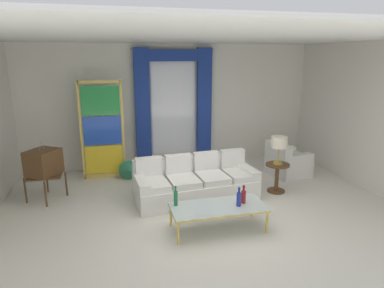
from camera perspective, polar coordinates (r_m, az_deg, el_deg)
ground_plane at (r=6.20m, az=1.96°, el=-11.53°), size 16.00×16.00×0.00m
wall_rear at (r=8.63m, az=-3.57°, el=6.45°), size 8.00×0.12×3.00m
wall_right at (r=7.99m, az=26.95°, el=4.21°), size 0.12×7.00×3.00m
ceiling_slab at (r=6.33m, az=0.13°, el=17.26°), size 8.00×7.60×0.04m
curtained_window at (r=8.44m, az=-3.06°, el=7.93°), size 2.00×0.17×2.70m
couch_white_long at (r=6.73m, az=0.48°, el=-6.48°), size 2.40×1.10×0.86m
coffee_table at (r=5.54m, az=4.40°, el=-10.57°), size 1.51×0.67×0.41m
bottle_blue_decanter at (r=5.48m, az=-2.74°, el=-8.90°), size 0.06×0.06×0.33m
bottle_crystal_tall at (r=5.63m, az=8.59°, el=-8.55°), size 0.08×0.08×0.31m
bottle_amber_squat at (r=5.51m, az=7.82°, el=-8.97°), size 0.07×0.07×0.32m
vintage_tv at (r=7.09m, az=-23.54°, el=-3.03°), size 0.75×0.77×1.35m
armchair_white at (r=8.26m, az=15.47°, el=-3.10°), size 0.91×0.90×0.80m
stained_glass_divider at (r=7.84m, az=-14.71°, el=1.86°), size 0.95×0.05×2.20m
peacock_figurine at (r=7.77m, az=-10.48°, el=-4.44°), size 0.44×0.60×0.50m
round_side_table at (r=7.20m, az=13.99°, el=-5.07°), size 0.48×0.48×0.59m
table_lamp_brass at (r=7.00m, az=14.33°, el=0.11°), size 0.32×0.32×0.57m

